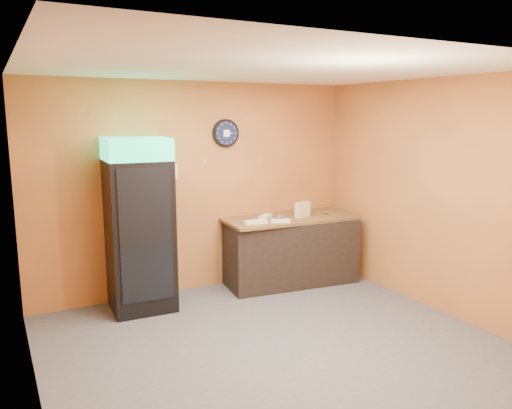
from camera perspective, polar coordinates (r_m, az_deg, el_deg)
floor at (r=5.43m, az=1.87°, el=-15.58°), size 4.50×4.50×0.00m
back_wall at (r=6.76m, az=-6.62°, el=1.95°), size 4.50×0.02×2.80m
left_wall at (r=4.33m, az=-24.73°, el=-3.56°), size 0.02×4.00×2.80m
right_wall at (r=6.40m, az=19.63°, el=0.97°), size 0.02×4.00×2.80m
ceiling at (r=4.91m, az=2.07°, el=15.32°), size 4.50×4.00×0.02m
beverage_cooler at (r=6.17m, az=-13.08°, el=-2.57°), size 0.77×0.79×2.10m
prep_counter at (r=7.14m, az=3.84°, el=-5.31°), size 1.91×1.03×0.91m
wall_clock at (r=6.83m, az=-3.48°, el=8.15°), size 0.38×0.06×0.38m
wall_phone at (r=6.55m, az=-9.52°, el=3.74°), size 0.11×0.10×0.20m
butcher_paper at (r=7.03m, az=3.89°, el=-1.57°), size 1.92×0.93×0.04m
sub_roll_stack at (r=7.01m, az=5.33°, el=-0.59°), size 0.26×0.15×0.21m
wrapped_sandwich_left at (r=6.57m, az=-0.01°, el=-2.01°), size 0.32×0.16×0.04m
wrapped_sandwich_mid at (r=6.65m, az=2.82°, el=-1.90°), size 0.28×0.21×0.04m
wrapped_sandwich_right at (r=6.93m, az=1.08°, el=-1.38°), size 0.28×0.25×0.04m
kitchen_tool at (r=6.91m, az=2.82°, el=-1.37°), size 0.05×0.05×0.05m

